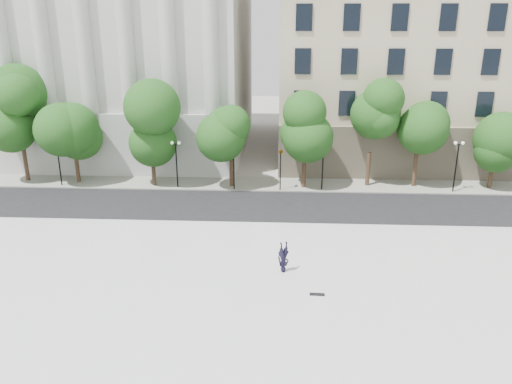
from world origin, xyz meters
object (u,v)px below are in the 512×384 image
traffic_light_west (234,149)px  skateboard (317,294)px  person_lying (283,267)px  traffic_light_east (281,150)px

traffic_light_west → skateboard: bearing=-71.6°
person_lying → skateboard: (1.76, -2.51, -0.21)m
person_lying → traffic_light_east: bearing=70.3°
skateboard → person_lying: bearing=126.6°
traffic_light_west → traffic_light_east: traffic_light_west is taller
skateboard → traffic_light_east: bearing=97.9°
person_lying → skateboard: 3.08m
traffic_light_west → person_lying: size_ratio=2.34×
traffic_light_west → skateboard: traffic_light_west is taller
traffic_light_west → person_lying: bearing=-74.7°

